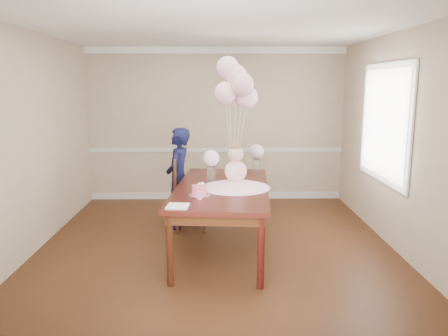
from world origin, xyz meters
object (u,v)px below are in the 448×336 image
Objects in this scene: birthday_cake at (199,190)px; woman at (179,178)px; dining_chair_seat at (191,198)px; dining_table_top at (222,188)px.

woman reaches higher than birthday_cake.
birthday_cake is at bearing 26.94° from woman.
dining_table_top is at bearing -63.13° from dining_chair_seat.
birthday_cake is 1.35m from dining_chair_seat.
woman is at bearing 104.08° from birthday_cake.
dining_chair_seat is at bearing 123.39° from dining_table_top.
woman reaches higher than dining_chair_seat.
dining_table_top is 0.96m from dining_chair_seat.
birthday_cake is (-0.26, -0.48, 0.09)m from dining_table_top.
birthday_cake is at bearing -113.96° from dining_table_top.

